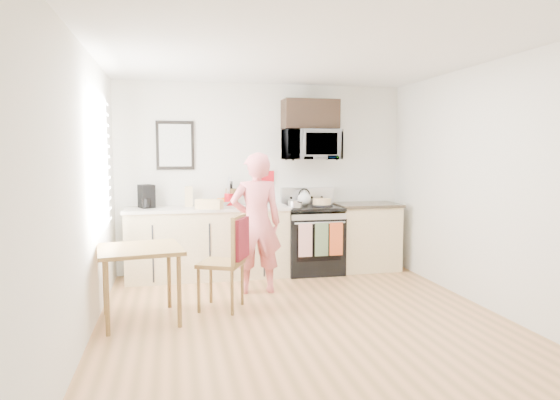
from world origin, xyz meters
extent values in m
plane|color=olive|center=(0.00, 0.00, 0.00)|extent=(4.60, 4.60, 0.00)
cube|color=white|center=(0.00, 2.30, 1.30)|extent=(4.00, 0.04, 2.60)
cube|color=white|center=(0.00, -2.30, 1.30)|extent=(4.00, 0.04, 2.60)
cube|color=white|center=(-2.00, 0.00, 1.30)|extent=(0.04, 4.60, 2.60)
cube|color=white|center=(2.00, 0.00, 1.30)|extent=(0.04, 4.60, 2.60)
cube|color=white|center=(0.00, 0.00, 2.60)|extent=(4.00, 4.60, 0.04)
cube|color=white|center=(-1.98, 0.80, 1.55)|extent=(0.02, 1.40, 1.50)
cube|color=white|center=(-1.97, 0.80, 1.55)|extent=(0.01, 1.30, 1.40)
cube|color=#CCB982|center=(-0.80, 2.00, 0.45)|extent=(2.10, 0.60, 0.90)
cube|color=beige|center=(-0.80, 2.00, 0.92)|extent=(2.14, 0.64, 0.04)
cube|color=#CCB982|center=(1.43, 2.00, 0.45)|extent=(0.84, 0.60, 0.90)
cube|color=black|center=(1.43, 2.00, 0.92)|extent=(0.88, 0.64, 0.04)
cube|color=black|center=(0.63, 1.97, 0.39)|extent=(0.76, 0.65, 0.77)
cube|color=black|center=(0.63, 1.66, 0.45)|extent=(0.61, 0.02, 0.45)
cube|color=#BBBCC0|center=(0.63, 1.66, 0.78)|extent=(0.74, 0.02, 0.14)
cylinder|color=#BBBCC0|center=(0.63, 1.61, 0.74)|extent=(0.68, 0.02, 0.02)
cube|color=black|center=(0.63, 1.97, 0.90)|extent=(0.76, 0.65, 0.04)
cube|color=#BBBCC0|center=(0.63, 2.25, 1.04)|extent=(0.76, 0.08, 0.24)
cube|color=white|center=(0.43, 1.61, 0.52)|extent=(0.18, 0.02, 0.44)
cube|color=#5A774F|center=(0.65, 1.61, 0.52)|extent=(0.18, 0.02, 0.44)
cube|color=#BB471C|center=(0.85, 1.61, 0.52)|extent=(0.18, 0.02, 0.44)
imported|color=#BBBCC0|center=(0.63, 2.08, 1.76)|extent=(0.76, 0.51, 0.42)
cube|color=black|center=(0.63, 2.12, 2.18)|extent=(0.76, 0.35, 0.40)
cube|color=black|center=(-1.20, 2.28, 1.75)|extent=(0.50, 0.03, 0.65)
cube|color=#B2B6AC|center=(-1.20, 2.26, 1.75)|extent=(0.42, 0.01, 0.56)
cube|color=#B70F19|center=(0.05, 2.28, 1.30)|extent=(0.20, 0.02, 0.20)
imported|color=#C4364B|center=(-0.29, 1.16, 0.83)|extent=(0.61, 0.41, 1.66)
cube|color=brown|center=(-1.57, 0.40, 0.71)|extent=(0.78, 0.78, 0.04)
cylinder|color=brown|center=(-1.84, 0.04, 0.35)|extent=(0.04, 0.04, 0.69)
cylinder|color=brown|center=(-1.21, 0.13, 0.35)|extent=(0.04, 0.04, 0.69)
cylinder|color=brown|center=(-1.94, 0.67, 0.35)|extent=(0.04, 0.04, 0.69)
cylinder|color=brown|center=(-1.30, 0.77, 0.35)|extent=(0.04, 0.04, 0.69)
cube|color=brown|center=(-0.77, 0.61, 0.49)|extent=(0.56, 0.56, 0.04)
cube|color=brown|center=(-0.58, 0.53, 0.75)|extent=(0.21, 0.40, 0.51)
cube|color=maroon|center=(-0.56, 0.52, 0.76)|extent=(0.22, 0.37, 0.42)
cylinder|color=brown|center=(-1.00, 0.52, 0.23)|extent=(0.03, 0.03, 0.47)
cylinder|color=brown|center=(-0.68, 0.37, 0.23)|extent=(0.03, 0.03, 0.47)
cylinder|color=brown|center=(-0.86, 0.85, 0.23)|extent=(0.03, 0.03, 0.47)
cylinder|color=brown|center=(-0.53, 0.70, 0.23)|extent=(0.03, 0.03, 0.47)
cube|color=brown|center=(-0.45, 2.21, 1.05)|extent=(0.16, 0.17, 0.22)
cylinder|color=#B70F19|center=(-0.50, 2.15, 1.02)|extent=(0.13, 0.13, 0.16)
imported|color=white|center=(-0.61, 2.13, 0.97)|extent=(0.30, 0.30, 0.06)
cube|color=tan|center=(-1.04, 2.13, 1.07)|extent=(0.11, 0.11, 0.27)
cube|color=black|center=(-1.58, 2.09, 1.09)|extent=(0.24, 0.26, 0.30)
cylinder|color=black|center=(-1.58, 1.99, 1.02)|extent=(0.11, 0.11, 0.11)
cube|color=tan|center=(-0.79, 1.78, 1.00)|extent=(0.36, 0.28, 0.12)
cylinder|color=black|center=(0.75, 1.95, 0.93)|extent=(0.30, 0.30, 0.02)
cylinder|color=#DAB770|center=(0.75, 1.95, 0.98)|extent=(0.25, 0.25, 0.08)
sphere|color=white|center=(0.53, 2.06, 1.02)|extent=(0.19, 0.19, 0.19)
cone|color=white|center=(0.53, 2.06, 1.12)|extent=(0.06, 0.06, 0.06)
torus|color=black|center=(0.53, 2.06, 1.08)|extent=(0.17, 0.02, 0.17)
cylinder|color=#BBBCC0|center=(0.35, 1.83, 0.97)|extent=(0.19, 0.19, 0.09)
cylinder|color=black|center=(0.37, 1.70, 1.01)|extent=(0.04, 0.17, 0.02)
camera|label=1|loc=(-1.25, -4.57, 1.66)|focal=32.00mm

